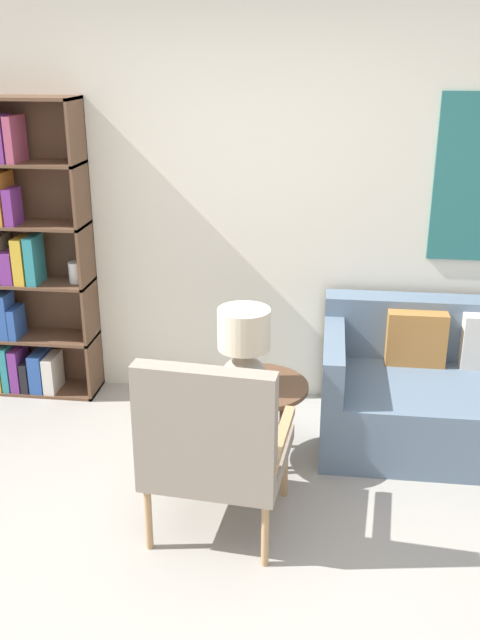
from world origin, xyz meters
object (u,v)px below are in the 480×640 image
table_lamp (244,345)px  bookshelf (14,257)px  side_table (257,392)px  armchair (213,442)px

table_lamp → bookshelf: bearing=153.8°
side_table → table_lamp: (-0.07, -0.04, 0.30)m
bookshelf → table_lamp: (1.62, -0.80, -0.20)m
bookshelf → armchair: bearing=-42.8°
armchair → table_lamp: (0.07, 0.64, 0.23)m
bookshelf → armchair: (1.55, -1.43, -0.43)m
armchair → side_table: 0.70m
bookshelf → side_table: size_ratio=3.44×
side_table → bookshelf: bearing=156.0°
armchair → table_lamp: armchair is taller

